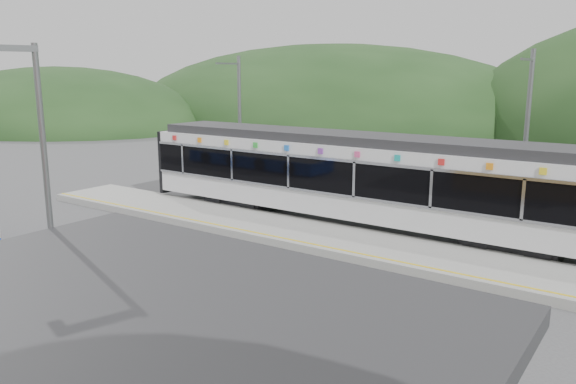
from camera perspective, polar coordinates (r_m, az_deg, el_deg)
The scene contains 8 objects.
ground at distance 19.13m, azimuth -5.15°, elevation -6.72°, with size 120.00×120.00×0.00m, color #4C4C4F.
hills at distance 20.79m, azimuth 18.01°, elevation -5.74°, with size 146.00×149.00×26.00m.
platform at distance 21.59m, azimuth 0.51°, elevation -4.08°, with size 26.00×3.20×0.30m, color #9E9E99.
yellow_line at distance 20.53m, azimuth -1.56°, elevation -4.48°, with size 26.00×0.10×0.01m, color yellow.
train at distance 22.67m, azimuth 7.45°, elevation 1.57°, with size 20.44×3.01×3.74m.
catenary_mast_west at distance 29.29m, azimuth -4.97°, elevation 7.07°, with size 0.18×1.80×7.00m.
catenary_mast_east at distance 22.99m, azimuth 22.98°, elevation 4.86°, with size 0.18×1.80×7.00m.
lamp_post at distance 12.28m, azimuth -23.84°, elevation 0.93°, with size 0.46×1.20×6.68m.
Camera 1 is at (11.76, -13.80, 6.09)m, focal length 35.00 mm.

